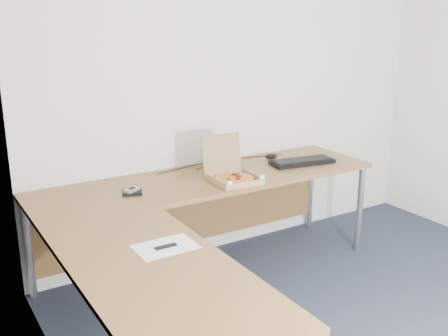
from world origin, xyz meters
TOP-DOWN VIEW (x-y plane):
  - room_shell at (0.00, 0.00)m, footprint 3.50×3.50m
  - desk at (-0.82, 0.97)m, footprint 2.50×2.20m
  - pizza_box at (-0.41, 1.23)m, footprint 0.29×0.34m
  - drinking_glass at (-0.25, 1.62)m, footprint 0.07×0.07m
  - keyboard at (0.28, 1.33)m, footprint 0.52×0.25m
  - mouse at (0.17, 1.58)m, footprint 0.11×0.08m
  - wallet at (-1.10, 1.34)m, footprint 0.15×0.14m
  - phone at (-1.10, 1.34)m, footprint 0.11×0.09m
  - paper_sheet at (-1.26, 0.51)m, footprint 0.30×0.21m
  - dome_speaker at (-0.24, 1.62)m, footprint 0.10×0.10m
  - cable_bundle at (-0.25, 1.68)m, footprint 0.53×0.11m

SIDE VIEW (x-z plane):
  - desk at x=-0.82m, z-range 0.34..1.07m
  - paper_sheet at x=-1.26m, z-range 0.73..0.73m
  - cable_bundle at x=-0.25m, z-range 0.73..0.74m
  - wallet at x=-1.10m, z-range 0.73..0.75m
  - keyboard at x=0.28m, z-range 0.73..0.76m
  - mouse at x=0.17m, z-range 0.73..0.77m
  - phone at x=-1.10m, z-range 0.75..0.77m
  - pizza_box at x=-0.41m, z-range 0.62..0.92m
  - dome_speaker at x=-0.24m, z-range 0.73..0.81m
  - drinking_glass at x=-0.25m, z-range 0.73..0.85m
  - room_shell at x=0.00m, z-range 0.00..2.50m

